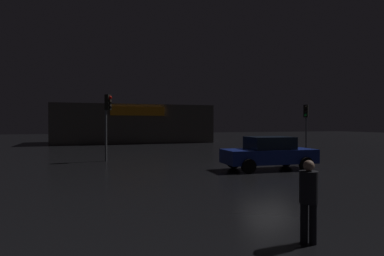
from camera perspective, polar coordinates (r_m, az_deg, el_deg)
ground_plane at (r=16.36m, az=13.28°, el=-7.06°), size 120.00×120.00×0.00m
store_building at (r=39.17m, az=-10.38°, el=0.70°), size 17.49×8.07×4.31m
traffic_signal_opposite at (r=19.93m, az=-14.48°, el=2.74°), size 0.43×0.41×3.93m
traffic_signal_cross_left at (r=25.66m, az=19.20°, el=1.99°), size 0.43×0.42×3.61m
car_near at (r=16.24m, az=13.23°, el=-4.24°), size 4.52×2.22×1.59m
pedestrian at (r=6.58m, az=19.63°, el=-10.99°), size 0.48×0.48×1.55m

